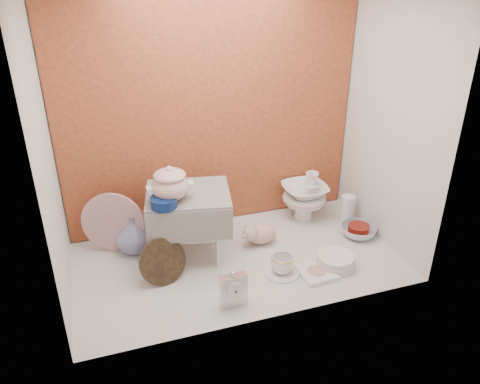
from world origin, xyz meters
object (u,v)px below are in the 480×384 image
(blue_white_vase, at_px, (134,234))
(dinner_plate_stack, at_px, (335,261))
(gold_rim_teacup, at_px, (282,264))
(mantel_clock, at_px, (233,289))
(crystal_bowl, at_px, (358,231))
(step_stool, at_px, (190,224))
(porcelain_tower, at_px, (304,196))
(soup_tureen, at_px, (170,183))
(plush_pig, at_px, (262,233))
(floral_platter, at_px, (113,223))

(blue_white_vase, distance_m, dinner_plate_stack, 1.15)
(blue_white_vase, height_order, gold_rim_teacup, blue_white_vase)
(mantel_clock, height_order, crystal_bowl, mantel_clock)
(step_stool, xyz_separation_m, dinner_plate_stack, (0.73, -0.38, -0.16))
(crystal_bowl, xyz_separation_m, porcelain_tower, (-0.23, 0.31, 0.13))
(step_stool, height_order, mantel_clock, step_stool)
(soup_tureen, height_order, gold_rim_teacup, soup_tureen)
(step_stool, relative_size, soup_tureen, 1.90)
(step_stool, height_order, dinner_plate_stack, step_stool)
(porcelain_tower, bearing_deg, blue_white_vase, -178.04)
(mantel_clock, xyz_separation_m, gold_rim_teacup, (0.33, 0.16, -0.04))
(step_stool, relative_size, dinner_plate_stack, 2.05)
(gold_rim_teacup, bearing_deg, plush_pig, 89.38)
(gold_rim_teacup, xyz_separation_m, dinner_plate_stack, (0.30, -0.03, -0.02))
(blue_white_vase, distance_m, plush_pig, 0.75)
(blue_white_vase, bearing_deg, porcelain_tower, 1.96)
(dinner_plate_stack, bearing_deg, crystal_bowl, 39.69)
(floral_platter, distance_m, blue_white_vase, 0.13)
(blue_white_vase, distance_m, mantel_clock, 0.76)
(gold_rim_teacup, bearing_deg, step_stool, 140.41)
(mantel_clock, bearing_deg, soup_tureen, 110.98)
(blue_white_vase, bearing_deg, dinner_plate_stack, -26.37)
(soup_tureen, bearing_deg, floral_platter, 142.54)
(dinner_plate_stack, height_order, crystal_bowl, dinner_plate_stack)
(soup_tureen, bearing_deg, step_stool, 30.03)
(floral_platter, distance_m, crystal_bowl, 1.46)
(soup_tureen, xyz_separation_m, gold_rim_teacup, (0.52, -0.29, -0.43))
(blue_white_vase, bearing_deg, crystal_bowl, -11.58)
(floral_platter, relative_size, crystal_bowl, 1.69)
(floral_platter, bearing_deg, gold_rim_teacup, -32.27)
(step_stool, xyz_separation_m, blue_white_vase, (-0.30, 0.13, -0.09))
(plush_pig, xyz_separation_m, porcelain_tower, (0.36, 0.20, 0.09))
(step_stool, xyz_separation_m, gold_rim_teacup, (0.42, -0.35, -0.14))
(porcelain_tower, bearing_deg, gold_rim_teacup, -125.40)
(dinner_plate_stack, distance_m, porcelain_tower, 0.57)
(plush_pig, bearing_deg, step_stool, -178.66)
(blue_white_vase, xyz_separation_m, crystal_bowl, (1.32, -0.27, -0.08))
(floral_platter, distance_m, gold_rim_teacup, 0.99)
(soup_tureen, relative_size, porcelain_tower, 0.73)
(porcelain_tower, bearing_deg, floral_platter, 179.78)
(step_stool, height_order, gold_rim_teacup, step_stool)
(soup_tureen, xyz_separation_m, porcelain_tower, (0.89, 0.23, -0.33))
(dinner_plate_stack, height_order, porcelain_tower, porcelain_tower)
(soup_tureen, relative_size, crystal_bowl, 1.10)
(blue_white_vase, distance_m, gold_rim_teacup, 0.87)
(soup_tureen, height_order, plush_pig, soup_tureen)
(floral_platter, height_order, plush_pig, floral_platter)
(gold_rim_teacup, xyz_separation_m, porcelain_tower, (0.37, 0.52, 0.10))
(step_stool, height_order, porcelain_tower, step_stool)
(soup_tureen, xyz_separation_m, mantel_clock, (0.20, -0.45, -0.39))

